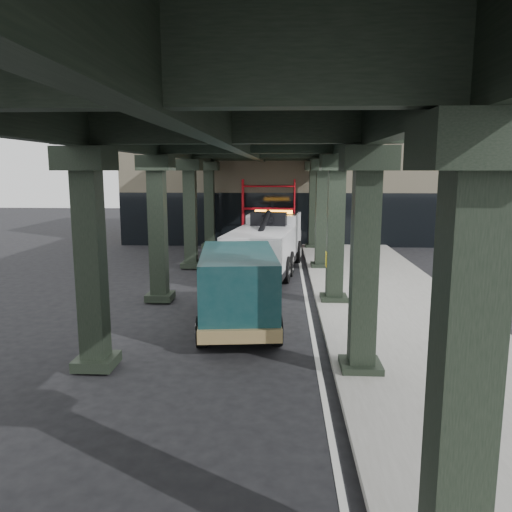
% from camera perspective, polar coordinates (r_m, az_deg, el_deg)
% --- Properties ---
extents(ground, '(90.00, 90.00, 0.00)m').
position_cam_1_polar(ground, '(15.34, -0.19, -7.31)').
color(ground, black).
rests_on(ground, ground).
extents(sidewalk, '(5.00, 40.00, 0.15)m').
position_cam_1_polar(sidewalk, '(17.61, 15.04, -5.15)').
color(sidewalk, gray).
rests_on(sidewalk, ground).
extents(lane_stripe, '(0.12, 38.00, 0.01)m').
position_cam_1_polar(lane_stripe, '(17.26, 5.86, -5.40)').
color(lane_stripe, silver).
rests_on(lane_stripe, ground).
extents(viaduct, '(7.40, 32.00, 6.40)m').
position_cam_1_polar(viaduct, '(16.72, -1.20, 13.04)').
color(viaduct, black).
rests_on(viaduct, ground).
extents(building, '(22.00, 10.00, 8.00)m').
position_cam_1_polar(building, '(34.67, 5.07, 8.88)').
color(building, '#C6B793').
rests_on(building, ground).
extents(scaffolding, '(3.08, 0.88, 4.00)m').
position_cam_1_polar(scaffolding, '(29.40, 1.45, 5.07)').
color(scaffolding, red).
rests_on(scaffolding, ground).
extents(tow_truck, '(3.38, 8.63, 2.76)m').
position_cam_1_polar(tow_truck, '(22.39, 1.31, 1.64)').
color(tow_truck, black).
rests_on(tow_truck, ground).
extents(towed_van, '(2.72, 5.73, 2.25)m').
position_cam_1_polar(towed_van, '(14.51, -2.09, -3.37)').
color(towed_van, '#0F3538').
rests_on(towed_van, ground).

